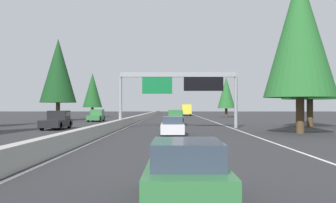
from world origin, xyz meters
The scene contains 16 objects.
ground_plane centered at (60.00, 0.00, 0.00)m, with size 320.00×320.00×0.00m, color #2D2D30.
median_barrier centered at (80.00, 0.30, 0.45)m, with size 180.00×0.56×0.90m, color #ADAAA3.
shoulder_stripe_right centered at (70.00, -11.52, 0.01)m, with size 160.00×0.16×0.01m, color silver.
shoulder_stripe_median centered at (70.00, -0.25, 0.01)m, with size 160.00×0.16×0.01m, color silver.
sign_gantry_overhead centered at (43.49, -6.04, 4.73)m, with size 0.50×12.68×5.95m.
sedan_far_center centered at (8.45, -5.58, 0.68)m, with size 4.40×1.80×1.47m.
sedan_far_right centered at (32.07, -5.28, 0.68)m, with size 4.40×1.80×1.47m.
pickup_mid_center centered at (52.65, -5.65, 0.91)m, with size 5.60×2.00×1.86m.
box_truck_mid_right centered at (109.27, -8.95, 1.61)m, with size 8.50×2.40×2.95m.
oncoming_near centered at (41.15, 6.40, 0.91)m, with size 5.60×2.00×1.86m.
oncoming_far centered at (64.34, 6.63, 0.91)m, with size 5.60×2.00×1.86m.
conifer_right_near centered at (34.05, -15.96, 8.38)m, with size 6.07×6.07×13.79m.
conifer_right_mid centered at (46.19, -20.75, 8.65)m, with size 6.26×6.26×14.23m.
conifer_right_far centered at (92.44, -17.29, 5.46)m, with size 3.96×3.96×9.00m.
conifer_left_mid centered at (68.21, 13.77, 8.30)m, with size 6.01×6.01×13.65m.
conifer_left_far centered at (92.63, 12.71, 6.01)m, with size 4.36×4.36×9.90m.
Camera 1 is at (-1.05, -5.26, 2.21)m, focal length 44.74 mm.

